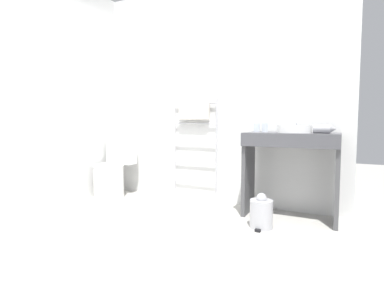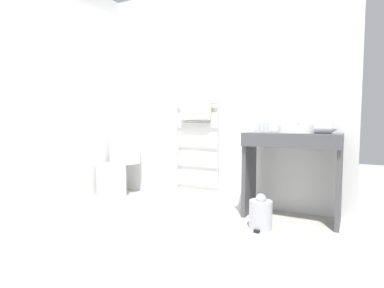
% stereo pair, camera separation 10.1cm
% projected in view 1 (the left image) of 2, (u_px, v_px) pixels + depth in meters
% --- Properties ---
extents(ground_plane, '(12.00, 12.00, 0.00)m').
position_uv_depth(ground_plane, '(144.00, 240.00, 2.51)').
color(ground_plane, '#B2AFA8').
extents(wall_back, '(3.18, 0.12, 2.67)m').
position_uv_depth(wall_back, '(212.00, 94.00, 3.71)').
color(wall_back, white).
rests_on(wall_back, ground_plane).
extents(wall_side, '(0.12, 2.07, 2.67)m').
position_uv_depth(wall_side, '(75.00, 94.00, 3.72)').
color(wall_side, white).
rests_on(wall_side, ground_plane).
extents(toilet, '(0.39, 0.55, 0.81)m').
position_uv_depth(toilet, '(113.00, 171.00, 3.94)').
color(toilet, white).
rests_on(toilet, ground_plane).
extents(towel_radiator, '(0.61, 0.06, 1.27)m').
position_uv_depth(towel_radiator, '(194.00, 128.00, 3.73)').
color(towel_radiator, silver).
rests_on(towel_radiator, ground_plane).
extents(vanity_counter, '(0.91, 0.46, 0.88)m').
position_uv_depth(vanity_counter, '(290.00, 161.00, 3.03)').
color(vanity_counter, '#4C4C51').
rests_on(vanity_counter, ground_plane).
extents(sink_basin, '(0.33, 0.33, 0.08)m').
position_uv_depth(sink_basin, '(294.00, 129.00, 3.03)').
color(sink_basin, white).
rests_on(sink_basin, vanity_counter).
extents(faucet, '(0.02, 0.10, 0.11)m').
position_uv_depth(faucet, '(297.00, 125.00, 3.16)').
color(faucet, silver).
rests_on(faucet, vanity_counter).
extents(cup_near_wall, '(0.07, 0.07, 0.09)m').
position_uv_depth(cup_near_wall, '(257.00, 128.00, 3.30)').
color(cup_near_wall, silver).
rests_on(cup_near_wall, vanity_counter).
extents(cup_near_edge, '(0.06, 0.06, 0.09)m').
position_uv_depth(cup_near_edge, '(265.00, 128.00, 3.23)').
color(cup_near_edge, silver).
rests_on(cup_near_edge, vanity_counter).
extents(hair_dryer, '(0.20, 0.18, 0.09)m').
position_uv_depth(hair_dryer, '(323.00, 129.00, 2.85)').
color(hair_dryer, '#B7B7BC').
rests_on(hair_dryer, vanity_counter).
extents(trash_bin, '(0.21, 0.24, 0.33)m').
position_uv_depth(trash_bin, '(261.00, 213.00, 2.79)').
color(trash_bin, '#B7B7BC').
rests_on(trash_bin, ground_plane).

